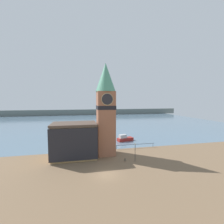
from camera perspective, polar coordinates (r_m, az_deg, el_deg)
ground_plane at (r=28.75m, az=-2.11°, el=-22.71°), size 160.00×160.00×0.00m
water at (r=99.38m, az=-9.43°, el=-3.25°), size 160.00×120.00×0.00m
far_shoreline at (r=138.89m, az=-10.20°, el=-0.06°), size 180.00×3.00×5.00m
pier_railing at (r=42.66m, az=8.83°, el=-12.20°), size 11.27×0.08×1.09m
clock_tower at (r=35.85m, az=-2.39°, el=2.07°), size 4.73×4.73×21.92m
pier_building at (r=36.00m, az=-14.14°, el=-10.36°), size 10.10×6.84×7.99m
boat_near at (r=49.52m, az=4.81°, el=-10.04°), size 5.56×3.20×2.13m
mooring_bollard_near at (r=34.05m, az=4.98°, el=-17.58°), size 0.36×0.36×0.69m
lamp_post at (r=33.41m, az=8.81°, el=-13.62°), size 0.32×0.32×4.01m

